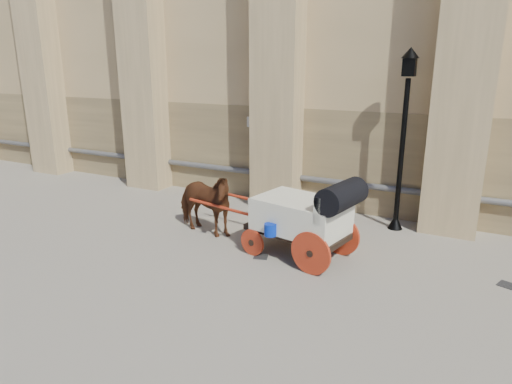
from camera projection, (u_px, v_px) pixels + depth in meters
The scene contains 6 objects.
ground at pixel (251, 252), 10.80m from camera, with size 90.00×90.00×0.00m, color gray.
horse at pixel (203, 203), 11.74m from camera, with size 0.91×2.00×1.69m, color #5C2D1C.
carriage at pixel (306, 215), 10.23m from camera, with size 4.55×2.02×1.93m.
street_lamp at pixel (403, 136), 11.64m from camera, with size 0.44×0.44×4.69m.
drain_grate_near at pixel (261, 257), 10.55m from camera, with size 0.32×0.32×0.01m, color black.
drain_grate_far at pixel (507, 285), 9.22m from camera, with size 0.32×0.32×0.01m, color black.
Camera 1 is at (4.65, -8.82, 4.39)m, focal length 32.00 mm.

